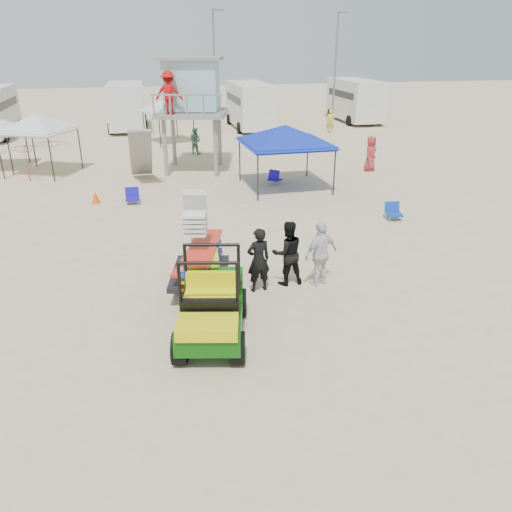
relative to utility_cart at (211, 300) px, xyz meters
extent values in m
plane|color=beige|center=(0.81, -1.65, -0.94)|extent=(140.00, 140.00, 0.00)
cube|color=#0B480B|center=(0.02, 0.04, -0.36)|extent=(1.85, 2.89, 0.47)
cube|color=#D9CD0B|center=(0.02, 0.04, -0.07)|extent=(1.35, 0.99, 0.26)
cylinder|color=black|center=(-0.56, -0.92, -0.60)|extent=(0.44, 0.73, 0.68)
cube|color=black|center=(0.02, 2.34, -0.43)|extent=(1.83, 2.33, 0.13)
cylinder|color=black|center=(-0.58, 2.34, -0.67)|extent=(0.33, 0.58, 0.55)
imported|color=black|center=(1.52, 2.04, -0.07)|extent=(0.70, 0.53, 1.75)
imported|color=black|center=(2.37, 2.29, -0.05)|extent=(0.90, 0.72, 1.79)
imported|color=silver|center=(3.22, 2.04, -0.04)|extent=(1.14, 0.82, 1.80)
cylinder|color=gray|center=(0.08, 14.63, 0.43)|extent=(0.20, 0.20, 2.75)
cube|color=gray|center=(1.29, 15.84, 1.89)|extent=(3.97, 3.97, 0.18)
cube|color=#9CC1CA|center=(1.29, 16.17, 3.18)|extent=(2.97, 2.72, 2.31)
imported|color=#B20F0F|center=(0.41, 14.74, 2.95)|extent=(1.25, 0.72, 1.93)
cylinder|color=black|center=(3.22, 9.98, 0.07)|extent=(0.06, 0.06, 2.03)
pyramid|color=#1027B1|center=(4.89, 11.65, 1.83)|extent=(3.62, 3.62, 0.80)
cube|color=#1027B1|center=(4.89, 11.65, 1.03)|extent=(3.62, 3.62, 0.18)
cylinder|color=black|center=(-7.40, 15.35, 0.14)|extent=(0.06, 0.06, 2.18)
pyramid|color=silver|center=(-6.09, 16.67, 1.98)|extent=(3.67, 3.67, 0.80)
cube|color=silver|center=(-6.09, 16.67, 1.18)|extent=(3.67, 3.67, 0.18)
cylinder|color=black|center=(-0.70, 22.53, 0.08)|extent=(0.06, 0.06, 2.05)
pyramid|color=silver|center=(0.48, 23.71, 1.85)|extent=(3.31, 3.31, 0.80)
cube|color=silver|center=(0.48, 23.71, 1.05)|extent=(3.31, 3.31, 0.18)
imported|color=#B41316|center=(-6.52, 15.23, -0.06)|extent=(2.25, 2.28, 1.77)
imported|color=yellow|center=(-5.55, 16.51, -0.09)|extent=(2.64, 2.64, 1.72)
cone|color=#DA4E06|center=(0.15, 4.95, -0.69)|extent=(0.34, 0.34, 0.50)
cone|color=#FF4D08|center=(-3.25, 11.03, -0.69)|extent=(0.34, 0.34, 0.50)
cube|color=#190FAB|center=(-1.78, 10.59, -0.72)|extent=(0.56, 0.53, 0.06)
cube|color=#190FAB|center=(-1.78, 10.83, -0.52)|extent=(0.55, 0.20, 0.44)
cylinder|color=#B2B2B7|center=(-2.00, 10.39, -0.84)|extent=(0.03, 0.03, 0.20)
cube|color=#0E399F|center=(7.67, 6.48, -0.72)|extent=(0.62, 0.58, 0.06)
cube|color=#0E399F|center=(7.67, 6.72, -0.52)|extent=(0.56, 0.26, 0.44)
cylinder|color=#B2B2B7|center=(7.45, 6.28, -0.84)|extent=(0.03, 0.03, 0.20)
cube|color=#2110B0|center=(4.60, 12.28, -0.72)|extent=(0.73, 0.74, 0.06)
cube|color=#2110B0|center=(4.60, 12.52, -0.52)|extent=(0.50, 0.51, 0.44)
cylinder|color=#B2B2B7|center=(4.38, 12.08, -0.84)|extent=(0.03, 0.03, 0.20)
cube|color=silver|center=(-2.19, 29.85, 0.81)|extent=(2.50, 6.50, 3.00)
cube|color=black|center=(-2.19, 29.85, 1.26)|extent=(2.54, 5.20, 0.50)
cylinder|color=black|center=(-3.44, 27.77, -0.54)|extent=(0.25, 0.80, 0.80)
cube|color=silver|center=(6.81, 28.35, 0.81)|extent=(2.50, 7.00, 3.00)
cube|color=black|center=(6.81, 28.35, 1.26)|extent=(2.54, 5.60, 0.50)
cylinder|color=black|center=(5.56, 26.11, -0.54)|extent=(0.25, 0.80, 0.80)
cube|color=silver|center=(15.81, 29.85, 0.81)|extent=(2.50, 6.60, 3.00)
cube|color=black|center=(15.81, 29.85, 1.26)|extent=(2.54, 5.28, 0.50)
cylinder|color=black|center=(14.56, 27.74, -0.54)|extent=(0.25, 0.80, 0.80)
cylinder|color=slate|center=(3.81, 25.35, 3.06)|extent=(0.14, 0.14, 8.00)
cylinder|color=slate|center=(12.81, 26.85, 3.06)|extent=(0.14, 0.14, 8.00)
imported|color=#A32E31|center=(9.97, 13.80, -0.07)|extent=(0.99, 1.00, 1.75)
imported|color=#4B7E61|center=(1.74, 19.83, -0.18)|extent=(0.94, 0.91, 1.53)
imported|color=#CDC24C|center=(11.95, 24.93, -0.11)|extent=(0.73, 0.65, 1.67)
camera|label=1|loc=(-1.09, -9.49, 5.15)|focal=35.00mm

